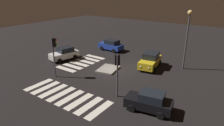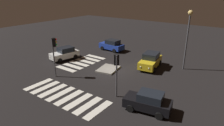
{
  "view_description": "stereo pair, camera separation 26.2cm",
  "coord_description": "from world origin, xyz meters",
  "px_view_note": "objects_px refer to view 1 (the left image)",
  "views": [
    {
      "loc": [
        18.35,
        12.9,
        9.29
      ],
      "look_at": [
        0.0,
        0.0,
        1.0
      ],
      "focal_mm": 31.97,
      "sensor_mm": 36.0,
      "label": 1
    },
    {
      "loc": [
        18.2,
        13.11,
        9.29
      ],
      "look_at": [
        0.0,
        0.0,
        1.0
      ],
      "focal_mm": 31.97,
      "sensor_mm": 36.0,
      "label": 2
    }
  ],
  "objects_px": {
    "car_yellow": "(150,60)",
    "traffic_light_east": "(54,48)",
    "car_blue": "(111,45)",
    "street_lamp": "(188,30)",
    "car_black": "(149,102)",
    "car_white": "(64,54)",
    "traffic_light_north": "(117,65)",
    "traffic_island": "(108,69)"
  },
  "relations": [
    {
      "from": "car_black",
      "to": "car_white",
      "type": "height_order",
      "value": "car_white"
    },
    {
      "from": "traffic_island",
      "to": "street_lamp",
      "type": "distance_m",
      "value": 10.49
    },
    {
      "from": "car_black",
      "to": "car_white",
      "type": "bearing_deg",
      "value": -27.47
    },
    {
      "from": "car_yellow",
      "to": "car_black",
      "type": "bearing_deg",
      "value": 16.04
    },
    {
      "from": "car_blue",
      "to": "traffic_light_east",
      "type": "xyz_separation_m",
      "value": [
        12.04,
        1.02,
        2.52
      ]
    },
    {
      "from": "car_white",
      "to": "car_blue",
      "type": "distance_m",
      "value": 7.92
    },
    {
      "from": "car_black",
      "to": "street_lamp",
      "type": "bearing_deg",
      "value": -97.44
    },
    {
      "from": "traffic_light_east",
      "to": "car_yellow",
      "type": "bearing_deg",
      "value": -1.08
    },
    {
      "from": "traffic_island",
      "to": "car_black",
      "type": "xyz_separation_m",
      "value": [
        5.2,
        7.89,
        0.72
      ]
    },
    {
      "from": "car_blue",
      "to": "street_lamp",
      "type": "distance_m",
      "value": 12.69
    },
    {
      "from": "street_lamp",
      "to": "car_blue",
      "type": "bearing_deg",
      "value": -96.59
    },
    {
      "from": "car_black",
      "to": "traffic_light_east",
      "type": "height_order",
      "value": "traffic_light_east"
    },
    {
      "from": "traffic_light_north",
      "to": "street_lamp",
      "type": "xyz_separation_m",
      "value": [
        -10.35,
        2.97,
        1.85
      ]
    },
    {
      "from": "car_yellow",
      "to": "street_lamp",
      "type": "xyz_separation_m",
      "value": [
        -1.94,
        3.56,
        3.98
      ]
    },
    {
      "from": "car_black",
      "to": "traffic_light_north",
      "type": "bearing_deg",
      "value": -17.97
    },
    {
      "from": "car_yellow",
      "to": "street_lamp",
      "type": "relative_size",
      "value": 0.64
    },
    {
      "from": "car_white",
      "to": "car_blue",
      "type": "bearing_deg",
      "value": 171.07
    },
    {
      "from": "traffic_light_east",
      "to": "street_lamp",
      "type": "relative_size",
      "value": 0.63
    },
    {
      "from": "car_blue",
      "to": "street_lamp",
      "type": "xyz_separation_m",
      "value": [
        1.38,
        11.95,
        4.04
      ]
    },
    {
      "from": "street_lamp",
      "to": "car_black",
      "type": "bearing_deg",
      "value": 2.52
    },
    {
      "from": "car_white",
      "to": "traffic_light_east",
      "type": "relative_size",
      "value": 0.94
    },
    {
      "from": "traffic_island",
      "to": "car_blue",
      "type": "bearing_deg",
      "value": -147.16
    },
    {
      "from": "car_yellow",
      "to": "traffic_light_east",
      "type": "bearing_deg",
      "value": -48.59
    },
    {
      "from": "traffic_light_east",
      "to": "street_lamp",
      "type": "distance_m",
      "value": 15.34
    },
    {
      "from": "car_blue",
      "to": "car_white",
      "type": "bearing_deg",
      "value": 72.38
    },
    {
      "from": "car_black",
      "to": "car_blue",
      "type": "bearing_deg",
      "value": -54.48
    },
    {
      "from": "traffic_island",
      "to": "car_blue",
      "type": "height_order",
      "value": "car_blue"
    },
    {
      "from": "car_black",
      "to": "car_white",
      "type": "relative_size",
      "value": 0.95
    },
    {
      "from": "traffic_light_east",
      "to": "street_lamp",
      "type": "height_order",
      "value": "street_lamp"
    },
    {
      "from": "traffic_island",
      "to": "street_lamp",
      "type": "relative_size",
      "value": 0.45
    },
    {
      "from": "car_yellow",
      "to": "traffic_light_east",
      "type": "xyz_separation_m",
      "value": [
        8.72,
        -7.37,
        2.46
      ]
    },
    {
      "from": "traffic_island",
      "to": "car_black",
      "type": "distance_m",
      "value": 9.48
    },
    {
      "from": "traffic_island",
      "to": "traffic_light_north",
      "type": "xyz_separation_m",
      "value": [
        4.71,
        4.44,
        2.97
      ]
    },
    {
      "from": "car_yellow",
      "to": "traffic_light_north",
      "type": "bearing_deg",
      "value": -4.36
    },
    {
      "from": "traffic_island",
      "to": "car_blue",
      "type": "relative_size",
      "value": 0.78
    },
    {
      "from": "car_yellow",
      "to": "traffic_light_north",
      "type": "distance_m",
      "value": 8.69
    },
    {
      "from": "car_yellow",
      "to": "traffic_light_east",
      "type": "relative_size",
      "value": 1.01
    },
    {
      "from": "car_black",
      "to": "street_lamp",
      "type": "relative_size",
      "value": 0.56
    },
    {
      "from": "car_black",
      "to": "traffic_light_east",
      "type": "distance_m",
      "value": 11.69
    },
    {
      "from": "car_blue",
      "to": "street_lamp",
      "type": "height_order",
      "value": "street_lamp"
    },
    {
      "from": "car_yellow",
      "to": "traffic_light_east",
      "type": "height_order",
      "value": "traffic_light_east"
    },
    {
      "from": "car_black",
      "to": "car_blue",
      "type": "relative_size",
      "value": 0.97
    }
  ]
}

